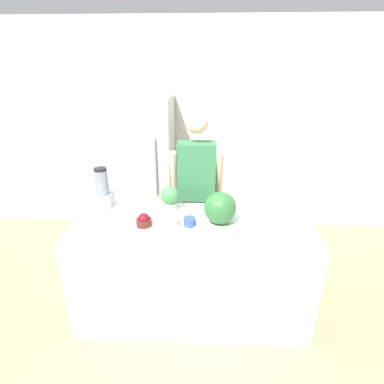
% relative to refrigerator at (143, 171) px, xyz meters
% --- Properties ---
extents(ground_plane, '(14.00, 14.00, 0.00)m').
position_rel_refrigerator_xyz_m(ground_plane, '(0.65, -1.68, -0.88)').
color(ground_plane, tan).
extents(wall_back, '(8.00, 0.06, 2.60)m').
position_rel_refrigerator_xyz_m(wall_back, '(0.65, 0.40, 0.42)').
color(wall_back, silver).
rests_on(wall_back, ground_plane).
extents(counter_island, '(1.90, 0.75, 0.89)m').
position_rel_refrigerator_xyz_m(counter_island, '(0.65, -1.30, -0.43)').
color(counter_island, white).
rests_on(counter_island, ground_plane).
extents(refrigerator, '(0.72, 0.73, 1.75)m').
position_rel_refrigerator_xyz_m(refrigerator, '(0.00, 0.00, 0.00)').
color(refrigerator, '#B7B7BC').
rests_on(refrigerator, ground_plane).
extents(person, '(0.51, 0.27, 1.68)m').
position_rel_refrigerator_xyz_m(person, '(0.66, -0.61, -0.01)').
color(person, gray).
rests_on(person, ground_plane).
extents(cutting_board, '(0.40, 0.25, 0.01)m').
position_rel_refrigerator_xyz_m(cutting_board, '(0.89, -1.30, 0.02)').
color(cutting_board, white).
rests_on(cutting_board, counter_island).
extents(watermelon, '(0.25, 0.25, 0.25)m').
position_rel_refrigerator_xyz_m(watermelon, '(0.87, -1.31, 0.15)').
color(watermelon, '#2D6B33').
rests_on(watermelon, cutting_board).
extents(bowl_cherries, '(0.12, 0.12, 0.11)m').
position_rel_refrigerator_xyz_m(bowl_cherries, '(0.28, -1.37, 0.05)').
color(bowl_cherries, '#511E19').
rests_on(bowl_cherries, counter_island).
extents(bowl_cream, '(0.16, 0.16, 0.13)m').
position_rel_refrigerator_xyz_m(bowl_cream, '(0.47, -1.38, 0.06)').
color(bowl_cream, beige).
rests_on(bowl_cream, counter_island).
extents(bowl_small_blue, '(0.10, 0.10, 0.07)m').
position_rel_refrigerator_xyz_m(bowl_small_blue, '(0.63, -1.35, 0.04)').
color(bowl_small_blue, '#334C9E').
rests_on(bowl_small_blue, counter_island).
extents(blender, '(0.15, 0.15, 0.36)m').
position_rel_refrigerator_xyz_m(blender, '(-0.15, -1.04, 0.16)').
color(blender, '#B7B7BC').
rests_on(blender, counter_island).
extents(potted_plant, '(0.16, 0.16, 0.21)m').
position_rel_refrigerator_xyz_m(potted_plant, '(0.45, -1.06, 0.12)').
color(potted_plant, beige).
rests_on(potted_plant, counter_island).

